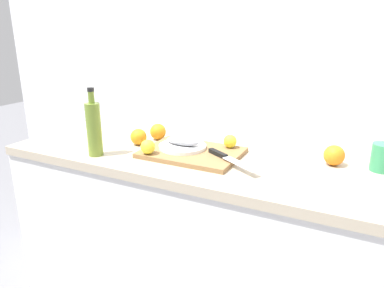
{
  "coord_description": "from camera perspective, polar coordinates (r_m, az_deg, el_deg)",
  "views": [
    {
      "loc": [
        0.51,
        -1.33,
        1.42
      ],
      "look_at": [
        -0.15,
        -0.01,
        0.95
      ],
      "focal_mm": 33.08,
      "sensor_mm": 36.0,
      "label": 1
    }
  ],
  "objects": [
    {
      "name": "back_wall",
      "position": [
        1.74,
        9.53,
        11.79
      ],
      "size": [
        3.2,
        0.05,
        2.5
      ],
      "primitive_type": "cube",
      "color": "white",
      "rests_on": "ground_plane"
    },
    {
      "name": "cutting_board",
      "position": [
        1.57,
        0.0,
        -1.39
      ],
      "size": [
        0.42,
        0.31,
        0.02
      ],
      "primitive_type": "cube",
      "color": "olive",
      "rests_on": "kitchen_counter"
    },
    {
      "name": "orange_3",
      "position": [
        1.79,
        -5.51,
        2.0
      ],
      "size": [
        0.08,
        0.08,
        0.08
      ],
      "primitive_type": "sphere",
      "color": "orange",
      "rests_on": "kitchen_counter"
    },
    {
      "name": "orange_2",
      "position": [
        1.72,
        -8.62,
        1.15
      ],
      "size": [
        0.08,
        0.08,
        0.08
      ],
      "primitive_type": "sphere",
      "color": "orange",
      "rests_on": "kitchen_counter"
    },
    {
      "name": "lemon_1",
      "position": [
        1.52,
        -7.13,
        -0.45
      ],
      "size": [
        0.06,
        0.06,
        0.06
      ],
      "primitive_type": "sphere",
      "color": "yellow",
      "rests_on": "cutting_board"
    },
    {
      "name": "chef_knife",
      "position": [
        1.46,
        5.44,
        -2.11
      ],
      "size": [
        0.26,
        0.17,
        0.02
      ],
      "rotation": [
        0.0,
        0.0,
        -0.54
      ],
      "color": "silver",
      "rests_on": "cutting_board"
    },
    {
      "name": "lemon_0",
      "position": [
        1.6,
        6.16,
        0.45
      ],
      "size": [
        0.06,
        0.06,
        0.06
      ],
      "primitive_type": "sphere",
      "color": "yellow",
      "rests_on": "cutting_board"
    },
    {
      "name": "olive_oil_bottle",
      "position": [
        1.59,
        -15.53,
        2.49
      ],
      "size": [
        0.06,
        0.06,
        0.3
      ],
      "color": "olive",
      "rests_on": "kitchen_counter"
    },
    {
      "name": "fish_fillet",
      "position": [
        1.59,
        -1.54,
        0.49
      ],
      "size": [
        0.16,
        0.07,
        0.04
      ],
      "primitive_type": "ellipsoid",
      "color": "gray",
      "rests_on": "white_plate"
    },
    {
      "name": "kitchen_counter",
      "position": [
        1.73,
        4.75,
        -16.63
      ],
      "size": [
        2.0,
        0.6,
        0.9
      ],
      "color": "white",
      "rests_on": "ground_plane"
    },
    {
      "name": "white_plate",
      "position": [
        1.59,
        -1.54,
        -0.39
      ],
      "size": [
        0.21,
        0.21,
        0.01
      ],
      "primitive_type": "cylinder",
      "color": "white",
      "rests_on": "cutting_board"
    },
    {
      "name": "orange_1",
      "position": [
        1.55,
        21.94,
        -1.71
      ],
      "size": [
        0.08,
        0.08,
        0.08
      ],
      "primitive_type": "sphere",
      "color": "orange",
      "rests_on": "kitchen_counter"
    },
    {
      "name": "coffee_mug_0",
      "position": [
        1.56,
        28.46,
        -1.94
      ],
      "size": [
        0.12,
        0.08,
        0.11
      ],
      "color": "#338C59",
      "rests_on": "kitchen_counter"
    }
  ]
}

